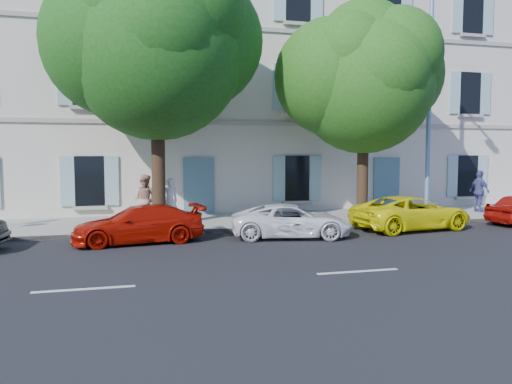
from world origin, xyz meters
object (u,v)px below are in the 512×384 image
object	(u,v)px
tree_left	(157,53)
street_lamp	(432,92)
car_yellow_supercar	(411,213)
pedestrian_b	(145,200)
tree_right	(364,85)
pedestrian_c	(479,191)
pedestrian_a	(170,201)
car_white_coupe	(292,221)
car_red_coupe	(138,224)

from	to	relation	value
tree_left	street_lamp	size ratio (longest dim) A/B	1.07
car_yellow_supercar	tree_left	bearing A→B (deg)	68.34
street_lamp	pedestrian_b	size ratio (longest dim) A/B	4.78
tree_right	pedestrian_c	size ratio (longest dim) A/B	4.41
pedestrian_b	pedestrian_c	xyz separation A→B (m)	(14.27, 0.39, -0.00)
pedestrian_a	pedestrian_c	distance (m)	13.39
car_white_coupe	car_yellow_supercar	world-z (taller)	car_yellow_supercar
car_white_coupe	pedestrian_b	xyz separation A→B (m)	(-4.54, 2.96, 0.52)
tree_left	pedestrian_b	bearing A→B (deg)	134.36
car_red_coupe	car_yellow_supercar	xyz separation A→B (m)	(9.45, 0.24, 0.03)
tree_left	car_red_coupe	bearing A→B (deg)	-108.58
car_yellow_supercar	pedestrian_c	world-z (taller)	pedestrian_c
car_white_coupe	tree_left	xyz separation A→B (m)	(-4.06, 2.48, 5.61)
pedestrian_a	street_lamp	bearing A→B (deg)	157.66
tree_left	tree_right	size ratio (longest dim) A/B	1.16
tree_left	car_white_coupe	bearing A→B (deg)	-31.35
car_yellow_supercar	pedestrian_a	size ratio (longest dim) A/B	2.58
car_red_coupe	pedestrian_b	world-z (taller)	pedestrian_b
car_white_coupe	tree_right	world-z (taller)	tree_right
street_lamp	pedestrian_c	xyz separation A→B (m)	(3.36, 1.33, -4.00)
car_yellow_supercar	pedestrian_a	distance (m)	8.66
car_yellow_supercar	tree_left	size ratio (longest dim) A/B	0.47
street_lamp	pedestrian_a	size ratio (longest dim) A/B	5.14
tree_left	pedestrian_c	distance (m)	14.73
car_yellow_supercar	street_lamp	distance (m)	5.02
car_yellow_supercar	pedestrian_b	xyz separation A→B (m)	(-9.17, 2.48, 0.45)
street_lamp	pedestrian_a	bearing A→B (deg)	174.71
tree_right	pedestrian_c	xyz separation A→B (m)	(6.11, 1.07, -4.23)
car_yellow_supercar	car_red_coupe	bearing A→B (deg)	82.69
car_red_coupe	tree_left	world-z (taller)	tree_left
car_red_coupe	pedestrian_c	xyz separation A→B (m)	(14.54, 3.11, 0.48)
street_lamp	pedestrian_c	size ratio (longest dim) A/B	4.78
car_white_coupe	tree_right	bearing A→B (deg)	-46.33
car_red_coupe	street_lamp	xyz separation A→B (m)	(11.18, 1.78, 4.49)
car_white_coupe	pedestrian_a	distance (m)	4.72
car_red_coupe	pedestrian_c	size ratio (longest dim) A/B	2.17
pedestrian_c	tree_right	bearing A→B (deg)	94.88
car_yellow_supercar	tree_right	bearing A→B (deg)	20.82
car_white_coupe	tree_right	size ratio (longest dim) A/B	0.49
car_white_coupe	tree_left	distance (m)	7.35
tree_left	pedestrian_c	world-z (taller)	tree_left
pedestrian_c	pedestrian_a	bearing A→B (deg)	86.70
pedestrian_a	pedestrian_c	xyz separation A→B (m)	(13.38, 0.40, 0.06)
car_yellow_supercar	tree_right	distance (m)	5.12
pedestrian_b	car_yellow_supercar	bearing A→B (deg)	-164.22
car_yellow_supercar	street_lamp	size ratio (longest dim) A/B	0.50
tree_left	tree_right	distance (m)	7.73
tree_right	pedestrian_b	xyz separation A→B (m)	(-8.15, 0.68, -4.23)
car_red_coupe	pedestrian_a	size ratio (longest dim) A/B	2.34
pedestrian_b	tree_right	bearing A→B (deg)	-153.86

